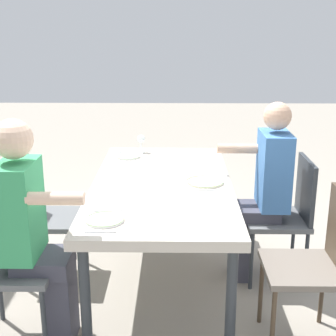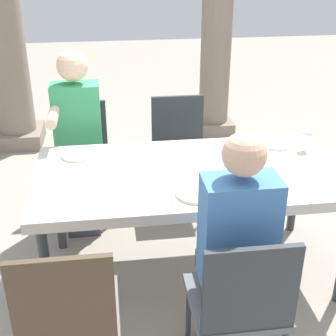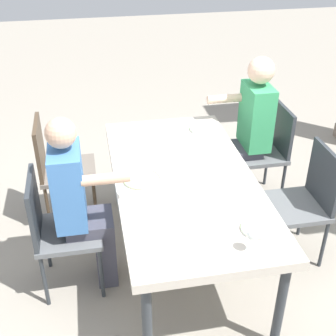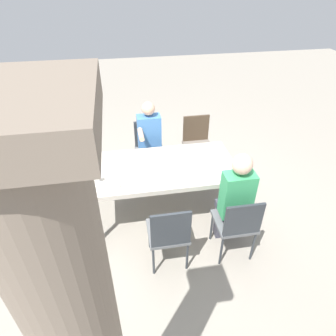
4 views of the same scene
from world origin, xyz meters
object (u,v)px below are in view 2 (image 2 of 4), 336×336
Objects in this scene: chair_mid_south at (241,302)px; diner_man_white at (78,137)px; wine_glass_2 at (307,135)px; plate_0 at (78,155)px; chair_mid_north at (179,147)px; dining_table at (191,179)px; chair_west_south at (69,314)px; chair_west_north at (81,152)px; plate_1 at (198,193)px; stone_column_centre at (218,12)px; plate_2 at (276,144)px; diner_woman_green at (234,248)px.

chair_mid_south is 1.80m from diner_man_white.
plate_0 is at bearing 175.93° from wine_glass_2.
plate_0 is (-0.76, 1.20, 0.24)m from chair_mid_south.
chair_mid_north is 0.83m from diner_man_white.
chair_mid_south is (0.07, -0.90, -0.17)m from dining_table.
diner_man_white is (-0.00, 1.61, 0.18)m from chair_west_south.
dining_table is 1.15m from chair_west_north.
diner_man_white reaches higher than plate_1.
plate_1 reaches higher than dining_table.
stone_column_centre reaches higher than plate_2.
chair_west_south is 1.81m from plate_2.
wine_glass_2 is at bearing -31.38° from plate_2.
plate_1 is at bearing -92.92° from dining_table.
chair_mid_north is at bearing 90.10° from diner_woman_green.
wine_glass_2 is (1.50, 1.10, 0.32)m from chair_west_south.
chair_mid_south is 0.66m from plate_1.
chair_west_south is at bearing -89.90° from diner_man_white.
chair_mid_north is 1.07m from wine_glass_2.
plate_0 is (0.02, -0.59, 0.24)m from chair_west_north.
chair_mid_north is at bearing 0.28° from chair_west_north.
stone_column_centre reaches higher than diner_man_white.
chair_mid_north is at bearing 85.88° from plate_1.
diner_woman_green is 1.17m from plate_2.
chair_west_south is 1.96m from chair_mid_north.
chair_west_south is 4.23× the size of plate_0.
diner_woman_green is (0.78, -1.62, 0.17)m from chair_west_north.
plate_0 is 0.86× the size of plate_1.
diner_woman_green reaches higher than chair_west_north.
plate_0 is 1.49m from wine_glass_2.
chair_mid_north reaches higher than plate_0.
chair_west_south is 1.03× the size of chair_mid_south.
plate_1 is 1.71× the size of wine_glass_2.
chair_west_north is 1.49m from plate_2.
chair_mid_south is at bearing -64.20° from diner_man_white.
chair_mid_north is (0.78, 0.00, -0.01)m from chair_west_north.
plate_2 is at bearing 64.76° from chair_mid_south.
chair_west_north is 1.81m from diner_woman_green.
stone_column_centre is at bearing 73.91° from dining_table.
chair_mid_north is 3.53× the size of plate_1.
chair_mid_north is at bearing 13.80° from diner_man_white.
chair_west_south is 0.34× the size of stone_column_centre.
stone_column_centre is 10.56× the size of plate_1.
dining_table is at bearing -94.52° from chair_mid_north.
chair_west_north is 0.64m from plate_0.
plate_0 is 1.07× the size of plate_2.
chair_west_north is 0.67× the size of diner_man_white.
plate_1 is (-0.09, 0.42, 0.07)m from diner_woman_green.
dining_table is 2.02× the size of chair_west_south.
dining_table is at bearing 51.95° from chair_west_south.
plate_2 is (1.34, -0.60, 0.24)m from chair_west_north.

